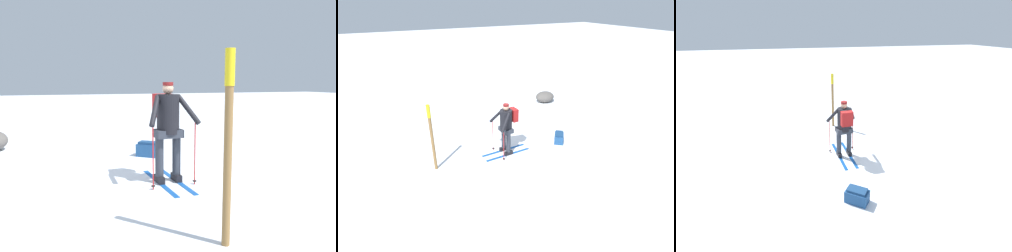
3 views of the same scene
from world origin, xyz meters
The scene contains 4 objects.
ground_plane centered at (0.00, 0.00, 0.00)m, with size 80.00×80.00×0.00m, color white.
skier centered at (0.34, 0.39, 1.06)m, with size 1.66×0.96×1.78m.
dropped_backpack centered at (-1.72, 0.62, 0.17)m, with size 0.58×0.61×0.36m.
trail_marker centered at (2.73, 0.24, 1.23)m, with size 0.11×0.11×2.13m.
Camera 3 is at (-5.59, 1.94, 3.74)m, focal length 24.00 mm.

